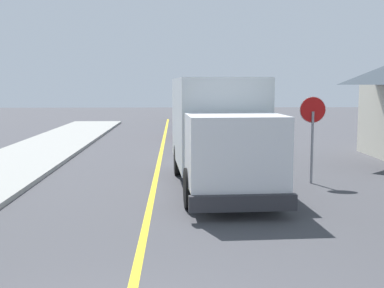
{
  "coord_description": "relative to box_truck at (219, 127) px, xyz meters",
  "views": [
    {
      "loc": [
        0.65,
        -4.87,
        3.02
      ],
      "look_at": [
        1.09,
        8.53,
        1.4
      ],
      "focal_mm": 46.46,
      "sensor_mm": 36.0,
      "label": 1
    }
  ],
  "objects": [
    {
      "name": "parked_car_near",
      "position": [
        0.21,
        6.35,
        -0.97
      ],
      "size": [
        1.85,
        4.42,
        1.67
      ],
      "color": "silver",
      "rests_on": "ground"
    },
    {
      "name": "box_truck",
      "position": [
        0.0,
        0.0,
        0.0
      ],
      "size": [
        2.79,
        7.3,
        3.2
      ],
      "color": "silver",
      "rests_on": "ground"
    },
    {
      "name": "stop_sign",
      "position": [
        2.89,
        0.4,
        0.09
      ],
      "size": [
        0.8,
        0.1,
        2.65
      ],
      "color": "gray",
      "rests_on": "ground"
    },
    {
      "name": "centre_line_yellow",
      "position": [
        -1.91,
        0.4,
        -1.76
      ],
      "size": [
        0.16,
        56.0,
        0.01
      ],
      "primitive_type": "cube",
      "color": "gold",
      "rests_on": "ground"
    },
    {
      "name": "parked_car_mid",
      "position": [
        0.13,
        13.73,
        -0.97
      ],
      "size": [
        1.95,
        4.46,
        1.67
      ],
      "color": "maroon",
      "rests_on": "ground"
    },
    {
      "name": "parked_car_furthest",
      "position": [
        -0.01,
        27.37,
        -0.97
      ],
      "size": [
        1.81,
        4.4,
        1.67
      ],
      "color": "black",
      "rests_on": "ground"
    },
    {
      "name": "parked_car_far",
      "position": [
        0.01,
        20.22,
        -0.97
      ],
      "size": [
        1.83,
        4.41,
        1.67
      ],
      "color": "#2D4793",
      "rests_on": "ground"
    }
  ]
}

